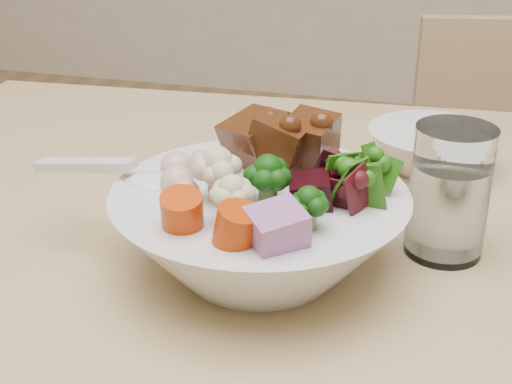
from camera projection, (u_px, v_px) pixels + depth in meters
food_bowl at (262, 225)px, 0.60m from camera, size 0.25×0.25×0.13m
soup_spoon at (135, 179)px, 0.61m from camera, size 0.15×0.05×0.03m
water_glass at (449, 197)px, 0.62m from camera, size 0.07×0.07×0.12m
side_bowl at (430, 150)px, 0.80m from camera, size 0.14×0.14×0.05m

